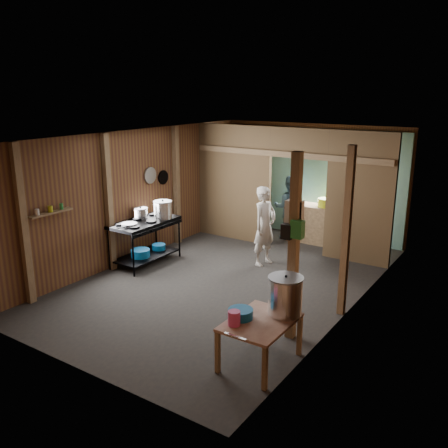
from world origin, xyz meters
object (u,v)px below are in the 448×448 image
Objects in this scene: stock_pot at (285,296)px; pink_bucket at (234,318)px; prep_table at (260,342)px; gas_range at (145,242)px; yellow_tub at (325,203)px; stove_pot_large at (163,210)px; cook at (265,226)px.

stock_pot is 0.73m from pink_bucket.
stock_pot is (0.16, 0.34, 0.54)m from prep_table.
gas_range reaches higher than pink_bucket.
stove_pot_large is at bearing -129.61° from yellow_tub.
pink_bucket is 0.12× the size of cook.
stove_pot_large is at bearing 142.07° from pink_bucket.
prep_table is at bearing -33.21° from stove_pot_large.
stove_pot_large is at bearing 125.22° from cook.
stock_pot is 1.55× the size of yellow_tub.
stock_pot reaches higher than prep_table.
pink_bucket is 3.79m from cook.
cook is at bearing 118.19° from prep_table.
yellow_tub is (-1.41, 4.75, 0.11)m from stock_pot.
gas_range is at bearing 147.50° from pink_bucket.
stove_pot_large is at bearing 146.79° from prep_table.
stock_pot reaches higher than yellow_tub.
stove_pot_large is (-3.54, 2.32, 0.74)m from prep_table.
stock_pot is (3.87, -1.62, 0.40)m from gas_range.
prep_table is at bearing -115.86° from stock_pot.
stock_pot is at bearing -22.64° from gas_range.
cook is at bearing -104.00° from yellow_tub.
stock_pot is at bearing 58.60° from pink_bucket.
stove_pot_large reaches higher than gas_range.
stove_pot_large is 0.24× the size of cook.
stove_pot_large is 4.20m from stock_pot.
gas_range is 0.94× the size of cook.
gas_range is at bearing 152.24° from prep_table.
gas_range is 2.38m from cook.
yellow_tub is (-1.25, 5.09, 0.65)m from prep_table.
gas_range is at bearing -114.99° from stove_pot_large.
stock_pot reaches higher than gas_range.
pink_bucket is (-0.21, -0.28, 0.39)m from prep_table.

